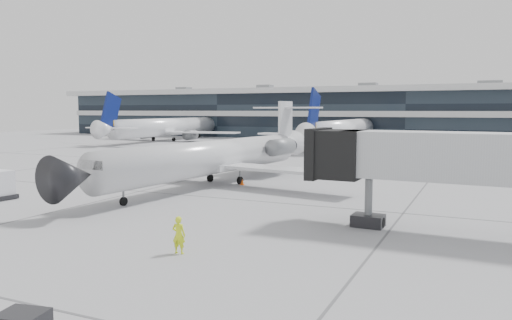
% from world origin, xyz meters
% --- Properties ---
extents(ground, '(220.00, 220.00, 0.00)m').
position_xyz_m(ground, '(0.00, 0.00, 0.00)').
color(ground, gray).
rests_on(ground, ground).
extents(terminal, '(170.00, 22.00, 10.00)m').
position_xyz_m(terminal, '(0.00, 82.00, 5.00)').
color(terminal, black).
rests_on(terminal, ground).
extents(bg_jet_left, '(32.00, 40.00, 9.60)m').
position_xyz_m(bg_jet_left, '(-45.00, 55.00, 0.00)').
color(bg_jet_left, white).
rests_on(bg_jet_left, ground).
extents(bg_jet_center, '(32.00, 40.00, 9.60)m').
position_xyz_m(bg_jet_center, '(-8.00, 55.00, 0.00)').
color(bg_jet_center, white).
rests_on(bg_jet_center, ground).
extents(regional_jet, '(25.18, 31.44, 7.26)m').
position_xyz_m(regional_jet, '(-6.19, 5.57, 2.48)').
color(regional_jet, silver).
rests_on(regional_jet, ground).
extents(jet_bridge, '(16.89, 3.89, 5.43)m').
position_xyz_m(jet_bridge, '(14.88, -4.58, 3.96)').
color(jet_bridge, '#B5B7BA').
rests_on(jet_bridge, ground).
extents(ramp_worker, '(0.66, 0.47, 1.69)m').
position_xyz_m(ramp_worker, '(2.22, -13.05, 0.85)').
color(ramp_worker, '#DBF519').
rests_on(ramp_worker, ground).
extents(traffic_cone, '(0.42, 0.42, 0.50)m').
position_xyz_m(traffic_cone, '(-4.20, 6.39, 0.24)').
color(traffic_cone, '#F2560C').
rests_on(traffic_cone, ground).
extents(far_tug, '(1.70, 2.45, 1.44)m').
position_xyz_m(far_tug, '(-15.82, 35.35, 0.65)').
color(far_tug, black).
rests_on(far_tug, ground).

